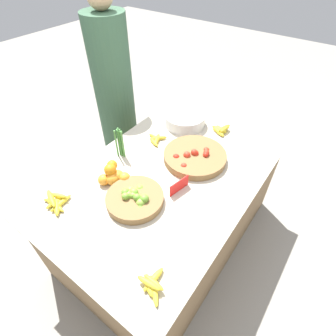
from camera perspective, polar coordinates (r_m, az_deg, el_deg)
ground_plane at (r=2.36m, az=0.00°, el=-14.25°), size 12.00×12.00×0.00m
market_table at (r=2.05m, az=0.00°, el=-8.64°), size 1.70×1.11×0.75m
lime_bowl at (r=1.59m, az=-7.20°, el=-6.55°), size 0.35×0.35×0.09m
tomato_basket at (r=1.87m, az=5.87°, el=2.55°), size 0.44×0.44×0.09m
orange_pile at (r=1.72m, az=-11.75°, el=-1.51°), size 0.17×0.18×0.13m
metal_bowl at (r=2.21m, az=3.67°, el=10.53°), size 0.34×0.34×0.09m
price_sign at (r=1.63m, az=2.46°, el=-3.85°), size 0.15×0.04×0.09m
veg_bundle at (r=1.87m, az=-10.32°, el=5.35°), size 0.05×0.06×0.22m
banana_bunch_front_center at (r=1.32m, az=-3.46°, el=-24.02°), size 0.17×0.16×0.05m
banana_bunch_middle_right at (r=1.71m, az=-23.21°, el=-6.81°), size 0.16×0.20×0.06m
banana_bunch_middle_left at (r=2.04m, az=-2.58°, el=6.29°), size 0.15×0.16×0.03m
banana_bunch_front_left at (r=2.17m, az=11.46°, el=8.21°), size 0.15×0.15×0.06m
vendor_person at (r=2.58m, az=-11.43°, el=14.68°), size 0.35×0.35×1.69m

